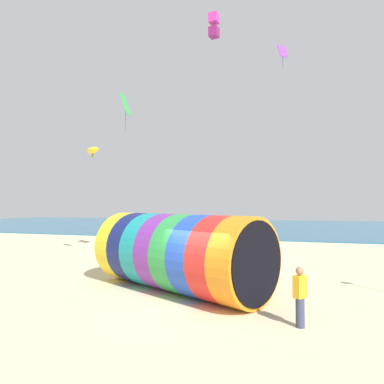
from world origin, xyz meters
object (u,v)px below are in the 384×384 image
kite_purple_diamond (283,52)px  kite_green_diamond (126,105)px  kite_handler (300,296)px  kite_magenta_box (214,25)px  giant_inflatable_tube (178,252)px  kite_yellow_parafoil (93,150)px  bystander_near_water (202,247)px

kite_purple_diamond → kite_green_diamond: bearing=-167.3°
kite_handler → kite_magenta_box: bearing=115.5°
kite_handler → kite_green_diamond: 17.32m
giant_inflatable_tube → kite_magenta_box: size_ratio=5.20×
kite_green_diamond → kite_magenta_box: (6.10, -0.58, 4.12)m
kite_handler → kite_purple_diamond: bearing=93.1°
kite_green_diamond → kite_magenta_box: size_ratio=1.65×
kite_green_diamond → kite_yellow_parafoil: bearing=-165.8°
kite_handler → kite_magenta_box: (-4.57, 9.58, 13.22)m
kite_yellow_parafoil → kite_green_diamond: kite_green_diamond is taller
kite_handler → kite_magenta_box: 16.96m
kite_yellow_parafoil → kite_magenta_box: kite_magenta_box is taller
kite_green_diamond → kite_purple_diamond: bearing=12.7°
kite_purple_diamond → bystander_near_water: kite_purple_diamond is taller
bystander_near_water → kite_yellow_parafoil: bearing=-178.0°
giant_inflatable_tube → kite_magenta_box: bearing=90.6°
giant_inflatable_tube → bystander_near_water: 7.18m
kite_purple_diamond → giant_inflatable_tube: bearing=-111.7°
kite_yellow_parafoil → kite_green_diamond: 3.71m
giant_inflatable_tube → kite_green_diamond: bearing=129.9°
kite_handler → kite_green_diamond: size_ratio=0.66×
kite_magenta_box → bystander_near_water: kite_magenta_box is taller
giant_inflatable_tube → kite_magenta_box: (-0.07, 6.80, 12.56)m
kite_magenta_box → kite_purple_diamond: bearing=36.0°
kite_purple_diamond → kite_magenta_box: kite_magenta_box is taller
kite_magenta_box → bystander_near_water: (-0.80, 0.30, -13.24)m
giant_inflatable_tube → bystander_near_water: size_ratio=4.89×
giant_inflatable_tube → kite_handler: size_ratio=4.78×
giant_inflatable_tube → kite_magenta_box: kite_magenta_box is taller
kite_green_diamond → kite_purple_diamond: kite_purple_diamond is taller
kite_handler → bystander_near_water: kite_handler is taller
kite_yellow_parafoil → bystander_near_water: kite_yellow_parafoil is taller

